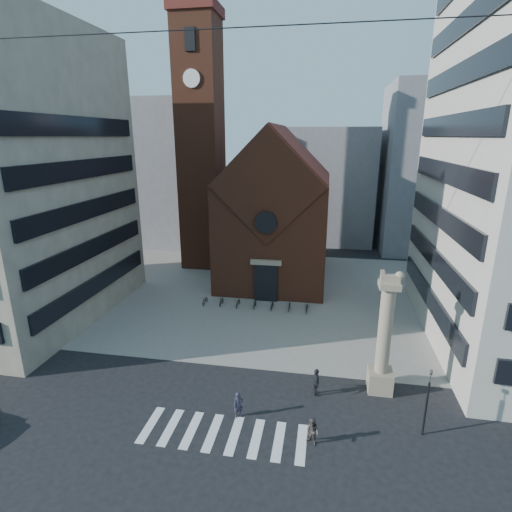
{
  "coord_description": "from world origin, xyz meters",
  "views": [
    {
      "loc": [
        5.8,
        -21.71,
        16.72
      ],
      "look_at": [
        0.53,
        8.0,
        7.63
      ],
      "focal_mm": 28.0,
      "sensor_mm": 36.0,
      "label": 1
    }
  ],
  "objects_px": {
    "lion_column": "(384,345)",
    "pedestrian_1": "(312,432)",
    "pedestrian_2": "(316,382)",
    "pedestrian_0": "(238,405)",
    "scooter_0": "(205,300)",
    "traffic_light": "(427,401)"
  },
  "relations": [
    {
      "from": "pedestrian_1",
      "to": "pedestrian_2",
      "type": "relative_size",
      "value": 0.85
    },
    {
      "from": "pedestrian_0",
      "to": "pedestrian_1",
      "type": "bearing_deg",
      "value": -52.99
    },
    {
      "from": "lion_column",
      "to": "pedestrian_1",
      "type": "height_order",
      "value": "lion_column"
    },
    {
      "from": "lion_column",
      "to": "traffic_light",
      "type": "relative_size",
      "value": 2.02
    },
    {
      "from": "traffic_light",
      "to": "pedestrian_1",
      "type": "relative_size",
      "value": 2.62
    },
    {
      "from": "lion_column",
      "to": "pedestrian_2",
      "type": "bearing_deg",
      "value": -162.92
    },
    {
      "from": "pedestrian_0",
      "to": "pedestrian_2",
      "type": "height_order",
      "value": "pedestrian_2"
    },
    {
      "from": "pedestrian_0",
      "to": "traffic_light",
      "type": "bearing_deg",
      "value": -32.57
    },
    {
      "from": "lion_column",
      "to": "pedestrian_0",
      "type": "height_order",
      "value": "lion_column"
    },
    {
      "from": "pedestrian_2",
      "to": "scooter_0",
      "type": "distance_m",
      "value": 17.7
    },
    {
      "from": "pedestrian_0",
      "to": "pedestrian_2",
      "type": "xyz_separation_m",
      "value": [
        4.65,
        3.02,
        0.13
      ]
    },
    {
      "from": "traffic_light",
      "to": "pedestrian_2",
      "type": "bearing_deg",
      "value": 156.83
    },
    {
      "from": "traffic_light",
      "to": "pedestrian_2",
      "type": "xyz_separation_m",
      "value": [
        -6.27,
        2.68,
        -1.32
      ]
    },
    {
      "from": "lion_column",
      "to": "pedestrian_1",
      "type": "xyz_separation_m",
      "value": [
        -4.33,
        -5.89,
        -2.64
      ]
    },
    {
      "from": "lion_column",
      "to": "pedestrian_2",
      "type": "height_order",
      "value": "lion_column"
    },
    {
      "from": "traffic_light",
      "to": "scooter_0",
      "type": "height_order",
      "value": "traffic_light"
    },
    {
      "from": "pedestrian_1",
      "to": "pedestrian_2",
      "type": "height_order",
      "value": "pedestrian_2"
    },
    {
      "from": "pedestrian_0",
      "to": "scooter_0",
      "type": "bearing_deg",
      "value": 79.34
    },
    {
      "from": "pedestrian_1",
      "to": "pedestrian_0",
      "type": "bearing_deg",
      "value": -162.06
    },
    {
      "from": "pedestrian_2",
      "to": "scooter_0",
      "type": "xyz_separation_m",
      "value": [
        -11.77,
        13.21,
        -0.5
      ]
    },
    {
      "from": "lion_column",
      "to": "pedestrian_0",
      "type": "distance_m",
      "value": 10.27
    },
    {
      "from": "lion_column",
      "to": "pedestrian_1",
      "type": "distance_m",
      "value": 7.77
    }
  ]
}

